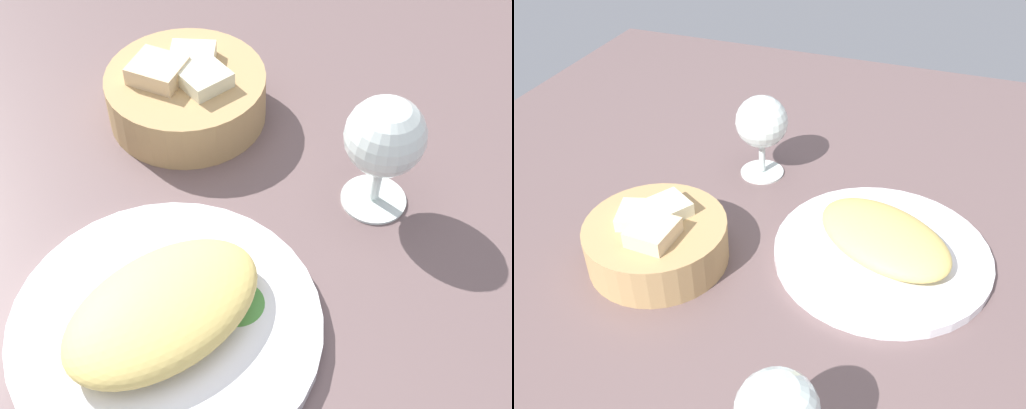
% 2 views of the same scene
% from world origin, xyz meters
% --- Properties ---
extents(ground_plane, '(1.40, 1.40, 0.02)m').
position_xyz_m(ground_plane, '(0.00, 0.00, -0.01)').
color(ground_plane, brown).
extents(plate, '(0.28, 0.28, 0.01)m').
position_xyz_m(plate, '(-0.05, -0.07, 0.01)').
color(plate, white).
rests_on(plate, ground_plane).
extents(omelette, '(0.22, 0.19, 0.04)m').
position_xyz_m(omelette, '(-0.05, -0.07, 0.03)').
color(omelette, '#DCBF66').
rests_on(omelette, plate).
extents(lettuce_garnish, '(0.05, 0.05, 0.01)m').
position_xyz_m(lettuce_garnish, '(-0.01, -0.12, 0.02)').
color(lettuce_garnish, '#4A8E3C').
rests_on(lettuce_garnish, plate).
extents(bread_basket, '(0.18, 0.18, 0.08)m').
position_xyz_m(bread_basket, '(0.22, 0.03, 0.03)').
color(bread_basket, tan).
rests_on(bread_basket, ground_plane).
extents(wine_glass_near, '(0.08, 0.08, 0.13)m').
position_xyz_m(wine_glass_near, '(0.16, -0.20, 0.09)').
color(wine_glass_near, silver).
rests_on(wine_glass_near, ground_plane).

